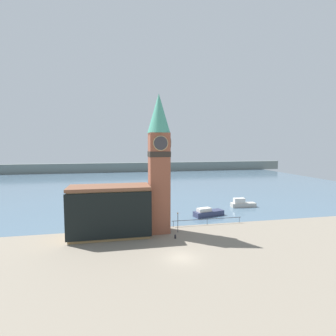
{
  "coord_description": "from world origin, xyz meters",
  "views": [
    {
      "loc": [
        -8.35,
        -32.28,
        14.78
      ],
      "look_at": [
        -0.14,
        8.17,
        11.15
      ],
      "focal_mm": 28.0,
      "sensor_mm": 36.0,
      "label": 1
    }
  ],
  "objects_px": {
    "boat_far": "(242,204)",
    "boat_near": "(208,213)",
    "mooring_bollard_near": "(175,236)",
    "lamp_post": "(178,218)",
    "clock_tower": "(159,159)",
    "pier_building": "(110,211)"
  },
  "relations": [
    {
      "from": "clock_tower",
      "to": "lamp_post",
      "type": "xyz_separation_m",
      "value": [
        3.03,
        -1.05,
        -9.9
      ]
    },
    {
      "from": "pier_building",
      "to": "boat_far",
      "type": "relative_size",
      "value": 2.17
    },
    {
      "from": "pier_building",
      "to": "mooring_bollard_near",
      "type": "relative_size",
      "value": 19.76
    },
    {
      "from": "mooring_bollard_near",
      "to": "pier_building",
      "type": "bearing_deg",
      "value": 162.94
    },
    {
      "from": "boat_far",
      "to": "mooring_bollard_near",
      "type": "height_order",
      "value": "boat_far"
    },
    {
      "from": "mooring_bollard_near",
      "to": "lamp_post",
      "type": "relative_size",
      "value": 0.19
    },
    {
      "from": "boat_near",
      "to": "lamp_post",
      "type": "xyz_separation_m",
      "value": [
        -8.57,
        -8.75,
        1.78
      ]
    },
    {
      "from": "mooring_bollard_near",
      "to": "boat_near",
      "type": "bearing_deg",
      "value": 50.03
    },
    {
      "from": "boat_far",
      "to": "pier_building",
      "type": "bearing_deg",
      "value": -150.93
    },
    {
      "from": "boat_near",
      "to": "clock_tower",
      "type": "bearing_deg",
      "value": -160.03
    },
    {
      "from": "boat_far",
      "to": "boat_near",
      "type": "bearing_deg",
      "value": -147.23
    },
    {
      "from": "pier_building",
      "to": "boat_far",
      "type": "distance_m",
      "value": 33.99
    },
    {
      "from": "clock_tower",
      "to": "pier_building",
      "type": "xyz_separation_m",
      "value": [
        -8.2,
        -0.72,
        -8.21
      ]
    },
    {
      "from": "boat_near",
      "to": "lamp_post",
      "type": "relative_size",
      "value": 1.95
    },
    {
      "from": "clock_tower",
      "to": "boat_far",
      "type": "distance_m",
      "value": 28.69
    },
    {
      "from": "clock_tower",
      "to": "mooring_bollard_near",
      "type": "distance_m",
      "value": 12.76
    },
    {
      "from": "pier_building",
      "to": "mooring_bollard_near",
      "type": "height_order",
      "value": "pier_building"
    },
    {
      "from": "clock_tower",
      "to": "lamp_post",
      "type": "height_order",
      "value": "clock_tower"
    },
    {
      "from": "lamp_post",
      "to": "boat_far",
      "type": "bearing_deg",
      "value": 37.18
    },
    {
      "from": "pier_building",
      "to": "lamp_post",
      "type": "bearing_deg",
      "value": -1.67
    },
    {
      "from": "mooring_bollard_near",
      "to": "boat_far",
      "type": "bearing_deg",
      "value": 40.5
    },
    {
      "from": "clock_tower",
      "to": "boat_far",
      "type": "xyz_separation_m",
      "value": [
        22.42,
        13.65,
        -11.58
      ]
    }
  ]
}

